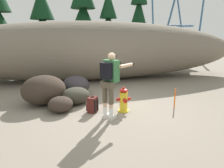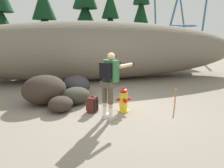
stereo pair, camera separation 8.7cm
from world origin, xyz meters
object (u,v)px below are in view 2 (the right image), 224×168
Objects in this scene: utility_worker at (110,77)px; survey_stake at (175,98)px; boulder_large at (76,86)px; boulder_outlier at (61,104)px; boulder_mid at (44,90)px; fire_hydrant at (123,100)px; boulder_small at (76,95)px; spare_backpack at (92,105)px.

utility_worker is 2.85× the size of survey_stake.
boulder_large is 1.61m from boulder_outlier.
utility_worker is at bearing -40.43° from boulder_mid.
fire_hydrant is 2.56m from boulder_mid.
boulder_large reaches higher than boulder_small.
boulder_outlier is (-1.30, 0.76, -0.87)m from utility_worker.
utility_worker reaches higher than boulder_large.
spare_backpack is 1.81m from boulder_large.
boulder_mid is (-1.82, 1.55, -0.63)m from utility_worker.
survey_stake reaches higher than boulder_small.
utility_worker is at bearing -58.51° from boulder_small.
boulder_outlier is at bearing 167.70° from fire_hydrant.
utility_worker is 1.74m from boulder_outlier.
fire_hydrant is 1.53× the size of spare_backpack.
spare_backpack reaches higher than boulder_outlier.
boulder_mid reaches higher than boulder_large.
utility_worker reaches higher than boulder_mid.
utility_worker reaches higher than boulder_small.
boulder_outlier is at bearing 172.76° from survey_stake.
survey_stake is at bearing -150.53° from spare_backpack.
spare_backpack is 0.64× the size of boulder_outlier.
boulder_large is (-0.80, 2.28, -0.73)m from utility_worker.
utility_worker is 1.82m from boulder_small.
boulder_mid is at bearing 170.34° from boulder_small.
spare_backpack is 1.75m from boulder_mid.
fire_hydrant is 0.78× the size of boulder_small.
boulder_mid is (-2.27, 1.17, 0.13)m from fire_hydrant.
boulder_large reaches higher than spare_backpack.
boulder_small is at bearing -9.66° from boulder_mid.
survey_stake is (2.45, -0.18, 0.08)m from spare_backpack.
boulder_small is (-0.43, 0.86, 0.04)m from spare_backpack.
fire_hydrant is 1.80m from boulder_outlier.
survey_stake is at bearing -17.43° from boulder_mid.
boulder_small is 0.77m from boulder_outlier.
fire_hydrant is 0.73× the size of boulder_large.
boulder_mid reaches higher than spare_backpack.
fire_hydrant is at bearing 178.54° from survey_stake.
boulder_small is (0.97, -0.16, -0.20)m from boulder_mid.
boulder_mid reaches higher than fire_hydrant.
fire_hydrant is 0.42× the size of utility_worker.
boulder_large is 1.07× the size of boulder_small.
utility_worker is at bearing -140.24° from fire_hydrant.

